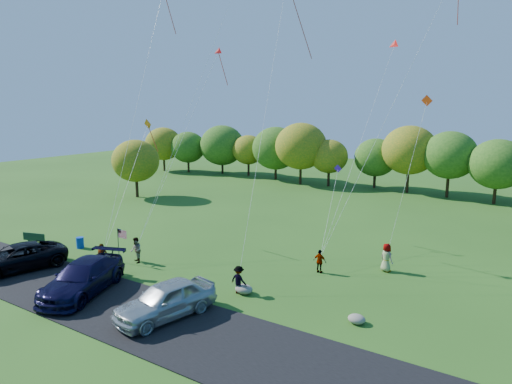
{
  "coord_description": "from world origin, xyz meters",
  "views": [
    {
      "loc": [
        19.4,
        -19.69,
        11.06
      ],
      "look_at": [
        2.85,
        6.0,
        5.16
      ],
      "focal_mm": 32.0,
      "sensor_mm": 36.0,
      "label": 1
    }
  ],
  "objects_px": {
    "park_bench": "(35,239)",
    "trash_barrel": "(80,243)",
    "minivan_silver": "(166,300)",
    "flyer_e": "(386,258)",
    "minivan_navy": "(83,278)",
    "minivan_dark": "(17,258)",
    "flyer_d": "(320,261)",
    "flyer_a": "(102,258)",
    "flyer_b": "(136,250)",
    "flyer_c": "(239,280)"
  },
  "relations": [
    {
      "from": "flyer_d",
      "to": "trash_barrel",
      "type": "relative_size",
      "value": 1.85
    },
    {
      "from": "flyer_c",
      "to": "park_bench",
      "type": "bearing_deg",
      "value": 7.76
    },
    {
      "from": "flyer_c",
      "to": "park_bench",
      "type": "height_order",
      "value": "flyer_c"
    },
    {
      "from": "minivan_silver",
      "to": "flyer_e",
      "type": "height_order",
      "value": "minivan_silver"
    },
    {
      "from": "flyer_a",
      "to": "flyer_b",
      "type": "distance_m",
      "value": 2.51
    },
    {
      "from": "flyer_b",
      "to": "park_bench",
      "type": "height_order",
      "value": "flyer_b"
    },
    {
      "from": "flyer_c",
      "to": "trash_barrel",
      "type": "bearing_deg",
      "value": 2.37
    },
    {
      "from": "minivan_dark",
      "to": "flyer_e",
      "type": "height_order",
      "value": "flyer_e"
    },
    {
      "from": "minivan_silver",
      "to": "minivan_dark",
      "type": "bearing_deg",
      "value": -166.34
    },
    {
      "from": "flyer_a",
      "to": "park_bench",
      "type": "relative_size",
      "value": 0.97
    },
    {
      "from": "minivan_navy",
      "to": "minivan_silver",
      "type": "distance_m",
      "value": 6.3
    },
    {
      "from": "minivan_silver",
      "to": "flyer_e",
      "type": "bearing_deg",
      "value": 71.91
    },
    {
      "from": "flyer_d",
      "to": "minivan_silver",
      "type": "bearing_deg",
      "value": 70.64
    },
    {
      "from": "park_bench",
      "to": "flyer_e",
      "type": "bearing_deg",
      "value": 4.85
    },
    {
      "from": "flyer_c",
      "to": "trash_barrel",
      "type": "distance_m",
      "value": 15.44
    },
    {
      "from": "minivan_dark",
      "to": "flyer_d",
      "type": "bearing_deg",
      "value": 46.62
    },
    {
      "from": "minivan_navy",
      "to": "minivan_dark",
      "type": "bearing_deg",
      "value": 159.14
    },
    {
      "from": "minivan_navy",
      "to": "flyer_e",
      "type": "height_order",
      "value": "minivan_navy"
    },
    {
      "from": "flyer_e",
      "to": "trash_barrel",
      "type": "bearing_deg",
      "value": 46.74
    },
    {
      "from": "flyer_e",
      "to": "park_bench",
      "type": "height_order",
      "value": "flyer_e"
    },
    {
      "from": "minivan_silver",
      "to": "flyer_e",
      "type": "distance_m",
      "value": 15.1
    },
    {
      "from": "flyer_b",
      "to": "flyer_d",
      "type": "bearing_deg",
      "value": 56.19
    },
    {
      "from": "flyer_c",
      "to": "flyer_d",
      "type": "relative_size",
      "value": 1.07
    },
    {
      "from": "flyer_b",
      "to": "park_bench",
      "type": "relative_size",
      "value": 0.93
    },
    {
      "from": "park_bench",
      "to": "minivan_navy",
      "type": "bearing_deg",
      "value": -35.19
    },
    {
      "from": "flyer_d",
      "to": "flyer_b",
      "type": "bearing_deg",
      "value": 25.62
    },
    {
      "from": "minivan_silver",
      "to": "flyer_a",
      "type": "xyz_separation_m",
      "value": [
        -8.37,
        2.7,
        -0.06
      ]
    },
    {
      "from": "park_bench",
      "to": "trash_barrel",
      "type": "relative_size",
      "value": 2.3
    },
    {
      "from": "minivan_dark",
      "to": "flyer_a",
      "type": "bearing_deg",
      "value": 46.33
    },
    {
      "from": "flyer_d",
      "to": "trash_barrel",
      "type": "xyz_separation_m",
      "value": [
        -18.03,
        -5.26,
        -0.36
      ]
    },
    {
      "from": "flyer_a",
      "to": "flyer_c",
      "type": "xyz_separation_m",
      "value": [
        9.77,
        1.98,
        -0.11
      ]
    },
    {
      "from": "trash_barrel",
      "to": "minivan_silver",
      "type": "bearing_deg",
      "value": -19.97
    },
    {
      "from": "trash_barrel",
      "to": "flyer_e",
      "type": "bearing_deg",
      "value": 20.1
    },
    {
      "from": "trash_barrel",
      "to": "flyer_a",
      "type": "bearing_deg",
      "value": -23.0
    },
    {
      "from": "minivan_navy",
      "to": "flyer_d",
      "type": "bearing_deg",
      "value": 25.8
    },
    {
      "from": "flyer_c",
      "to": "minivan_silver",
      "type": "bearing_deg",
      "value": 77.28
    },
    {
      "from": "minivan_silver",
      "to": "park_bench",
      "type": "xyz_separation_m",
      "value": [
        -17.33,
        3.43,
        -0.42
      ]
    },
    {
      "from": "flyer_c",
      "to": "flyer_e",
      "type": "distance_m",
      "value": 10.42
    },
    {
      "from": "minivan_dark",
      "to": "flyer_a",
      "type": "distance_m",
      "value": 5.8
    },
    {
      "from": "minivan_dark",
      "to": "minivan_silver",
      "type": "relative_size",
      "value": 1.11
    },
    {
      "from": "minivan_dark",
      "to": "flyer_d",
      "type": "relative_size",
      "value": 3.92
    },
    {
      "from": "minivan_silver",
      "to": "park_bench",
      "type": "distance_m",
      "value": 17.67
    },
    {
      "from": "minivan_silver",
      "to": "flyer_b",
      "type": "height_order",
      "value": "minivan_silver"
    },
    {
      "from": "minivan_navy",
      "to": "flyer_a",
      "type": "height_order",
      "value": "minivan_navy"
    },
    {
      "from": "flyer_c",
      "to": "trash_barrel",
      "type": "height_order",
      "value": "flyer_c"
    },
    {
      "from": "minivan_navy",
      "to": "park_bench",
      "type": "distance_m",
      "value": 11.68
    },
    {
      "from": "park_bench",
      "to": "flyer_d",
      "type": "bearing_deg",
      "value": 1.82
    },
    {
      "from": "minivan_navy",
      "to": "trash_barrel",
      "type": "relative_size",
      "value": 7.63
    },
    {
      "from": "minivan_silver",
      "to": "flyer_d",
      "type": "xyz_separation_m",
      "value": [
        4.0,
        10.36,
        -0.22
      ]
    },
    {
      "from": "minivan_navy",
      "to": "flyer_a",
      "type": "xyz_separation_m",
      "value": [
        -2.08,
        3.07,
        -0.05
      ]
    }
  ]
}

